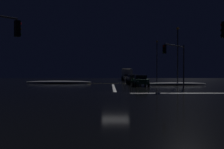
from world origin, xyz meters
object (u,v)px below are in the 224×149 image
at_px(traffic_signal_ne, 176,57).
at_px(streetlamp_right_near, 178,52).
at_px(box_truck, 127,73).
at_px(sedan_green, 141,80).
at_px(streetlamp_right_far, 157,58).
at_px(sedan_black, 134,79).
at_px(sedan_white, 132,78).
at_px(sedan_gray, 127,77).
at_px(sedan_silver, 131,78).

relative_size(traffic_signal_ne, streetlamp_right_near, 0.62).
bearing_deg(box_truck, traffic_signal_ne, -83.85).
xyz_separation_m(sedan_green, streetlamp_right_far, (6.11, 18.48, 4.47)).
relative_size(sedan_green, traffic_signal_ne, 0.77).
bearing_deg(streetlamp_right_near, traffic_signal_ne, -108.27).
bearing_deg(sedan_black, streetlamp_right_near, -27.61).
bearing_deg(streetlamp_right_far, sedan_black, -117.04).
height_order(sedan_green, sedan_white, same).
bearing_deg(traffic_signal_ne, box_truck, 96.15).
distance_m(box_truck, streetlamp_right_near, 28.60).
relative_size(sedan_green, box_truck, 0.52).
bearing_deg(sedan_gray, sedan_green, -89.46).
xyz_separation_m(sedan_white, sedan_gray, (-0.10, 11.76, 0.00)).
height_order(sedan_silver, traffic_signal_ne, traffic_signal_ne).
height_order(sedan_white, sedan_silver, same).
xyz_separation_m(sedan_black, box_truck, (0.51, 24.38, 0.91)).
distance_m(sedan_green, box_truck, 30.25).
bearing_deg(sedan_silver, sedan_green, -90.75).
distance_m(sedan_black, box_truck, 24.40).
distance_m(sedan_white, sedan_gray, 11.76).
bearing_deg(streetlamp_right_near, sedan_silver, 110.54).
bearing_deg(sedan_white, sedan_green, -89.43).
bearing_deg(traffic_signal_ne, sedan_green, 132.56).
height_order(box_truck, streetlamp_right_near, streetlamp_right_near).
xyz_separation_m(box_truck, traffic_signal_ne, (3.71, -34.47, 2.24)).
bearing_deg(sedan_green, traffic_signal_ne, -47.44).
relative_size(sedan_white, streetlamp_right_near, 0.48).
bearing_deg(sedan_gray, sedan_black, -90.38).
distance_m(sedan_white, traffic_signal_ne, 16.63).
relative_size(sedan_white, sedan_silver, 1.00).
relative_size(sedan_black, sedan_white, 1.00).
relative_size(sedan_green, sedan_white, 1.00).
relative_size(sedan_green, streetlamp_right_near, 0.48).
relative_size(box_truck, traffic_signal_ne, 1.47).
relative_size(box_truck, streetlamp_right_far, 0.90).
relative_size(box_truck, streetlamp_right_near, 0.91).
height_order(sedan_white, box_truck, box_truck).
height_order(sedan_black, sedan_white, same).
bearing_deg(sedan_white, streetlamp_right_far, 47.88).
relative_size(sedan_green, streetlamp_right_far, 0.47).
xyz_separation_m(streetlamp_right_near, streetlamp_right_far, (0.00, 16.00, 0.06)).
xyz_separation_m(sedan_black, sedan_white, (0.22, 5.74, 0.00)).
bearing_deg(streetlamp_right_near, sedan_gray, 106.87).
bearing_deg(sedan_black, streetlamp_right_far, 62.96).
bearing_deg(sedan_black, box_truck, 88.79).
xyz_separation_m(sedan_gray, traffic_signal_ne, (4.11, -27.59, 3.15)).
distance_m(box_truck, traffic_signal_ne, 34.74).
xyz_separation_m(box_truck, streetlamp_right_far, (5.93, -11.75, 3.57)).
distance_m(sedan_white, box_truck, 18.66).
height_order(traffic_signal_ne, streetlamp_right_near, streetlamp_right_near).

